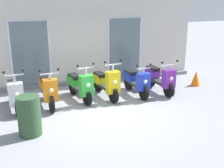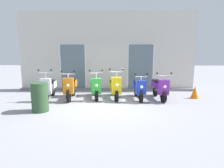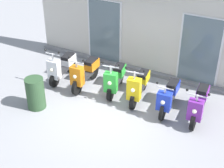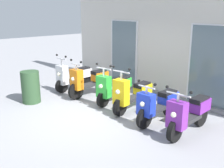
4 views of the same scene
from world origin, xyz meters
name	(u,v)px [view 4 (image 4 of 4)]	position (x,y,z in m)	size (l,w,h in m)	color
ground_plane	(90,116)	(0.00, 0.00, 0.00)	(40.00, 40.00, 0.00)	#939399
storefront_facade	(165,36)	(0.00, 2.94, 1.86)	(8.61, 0.50, 3.85)	beige
scooter_white	(73,76)	(-2.28, 1.01, 0.47)	(0.54, 1.50, 1.26)	black
scooter_orange	(89,81)	(-1.38, 0.99, 0.50)	(0.55, 1.59, 1.22)	black
scooter_green	(114,87)	(-0.40, 1.18, 0.46)	(0.65, 1.49, 1.24)	black
scooter_yellow	(132,94)	(0.41, 1.13, 0.47)	(0.61, 1.59, 1.29)	black
scooter_blue	(158,104)	(1.38, 1.03, 0.46)	(0.52, 1.56, 1.12)	black
scooter_purple	(189,114)	(2.24, 1.05, 0.47)	(0.61, 1.60, 1.16)	black
trash_bin	(31,87)	(-1.99, -0.65, 0.47)	(0.53, 0.53, 0.94)	#2D4C2D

